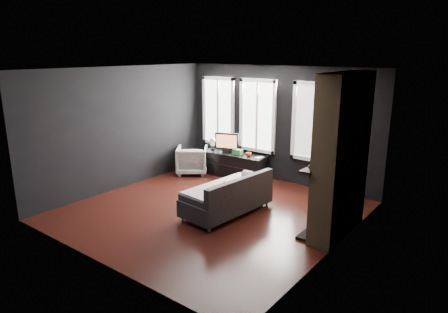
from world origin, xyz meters
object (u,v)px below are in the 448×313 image
Objects in this scene: sofa at (227,194)px; armchair at (192,159)px; monitor at (227,141)px; media_console at (234,165)px; mug at (249,154)px; mantel_vase at (338,150)px; book at (257,153)px.

armchair is at bearing 151.50° from sofa.
media_console is at bearing -22.62° from monitor.
monitor is (0.73, 0.48, 0.47)m from armchair.
monitor is (-0.24, 0.02, 0.56)m from media_console.
monitor is 0.71m from mug.
sofa is 2.37m from media_console.
monitor is 2.94× the size of mantel_vase.
media_console is (0.97, 0.46, -0.09)m from armchair.
armchair is 0.46× the size of media_console.
mantel_vase is (2.38, -1.10, 0.65)m from book.
armchair is 1.51m from mug.
monitor is 3.47m from mantel_vase.
sofa reaches higher than media_console.
sofa is 2.38× the size of armchair.
book is at bearing 155.20° from mantel_vase.
mug is 2.88m from mantel_vase.
armchair is 6.04× the size of mug.
armchair is 1.08m from media_console.
monitor is 4.86× the size of mug.
sofa is at bearing 109.47° from armchair.
mug is at bearing 157.94° from mantel_vase.
mug is 0.63× the size of book.
sofa is at bearing -59.60° from media_console.
sofa is 14.40× the size of mug.
mug is (1.41, 0.46, 0.26)m from armchair.
sofa is 1.09× the size of media_console.
mug is (0.44, -0.00, 0.35)m from media_console.
media_console is (-1.29, 1.98, -0.10)m from sofa.
sofa is 2.56m from monitor.
media_console is 2.73× the size of monitor.
media_console is at bearing 179.85° from mug.
sofa is at bearing -71.07° from monitor.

